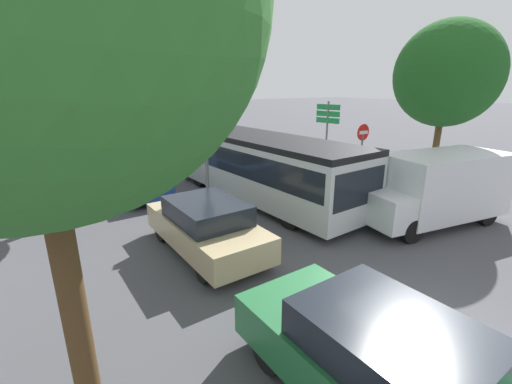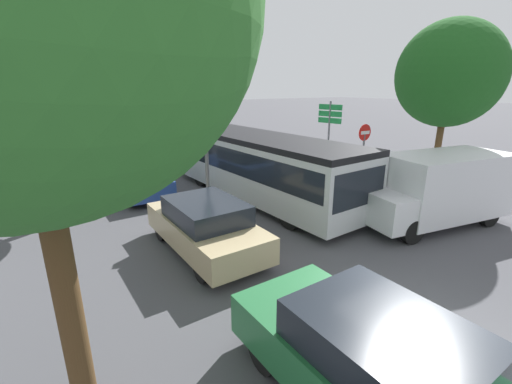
{
  "view_description": "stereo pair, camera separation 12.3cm",
  "coord_description": "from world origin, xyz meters",
  "px_view_note": "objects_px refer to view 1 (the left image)",
  "views": [
    {
      "loc": [
        -5.27,
        -2.44,
        4.35
      ],
      "look_at": [
        0.2,
        6.1,
        1.2
      ],
      "focal_mm": 24.0,
      "sensor_mm": 36.0,
      "label": 1
    },
    {
      "loc": [
        -5.16,
        -2.5,
        4.35
      ],
      "look_at": [
        0.2,
        6.1,
        1.2
      ],
      "focal_mm": 24.0,
      "sensor_mm": 36.0,
      "label": 2
    }
  ],
  "objects_px": {
    "queued_car_tan": "(206,226)",
    "queued_car_black": "(106,154)",
    "white_van": "(437,187)",
    "traffic_light": "(206,146)",
    "no_entry_sign": "(362,146)",
    "queued_car_blue": "(137,179)",
    "direction_sign_post": "(327,121)",
    "tree_left_near": "(27,12)",
    "queued_car_green": "(382,365)",
    "tree_left_mid": "(44,90)",
    "articulated_bus": "(213,149)",
    "city_bus_rear": "(77,120)",
    "tree_right_near": "(447,74)",
    "tree_left_far": "(27,66)"
  },
  "relations": [
    {
      "from": "no_entry_sign",
      "to": "direction_sign_post",
      "type": "distance_m",
      "value": 3.84
    },
    {
      "from": "articulated_bus",
      "to": "tree_left_near",
      "type": "distance_m",
      "value": 12.92
    },
    {
      "from": "tree_left_near",
      "to": "tree_right_near",
      "type": "distance_m",
      "value": 13.17
    },
    {
      "from": "queued_car_black",
      "to": "queued_car_tan",
      "type": "bearing_deg",
      "value": 179.36
    },
    {
      "from": "traffic_light",
      "to": "tree_right_near",
      "type": "relative_size",
      "value": 0.51
    },
    {
      "from": "queued_car_blue",
      "to": "no_entry_sign",
      "type": "xyz_separation_m",
      "value": [
        8.5,
        -4.19,
        1.17
      ]
    },
    {
      "from": "queued_car_black",
      "to": "tree_left_near",
      "type": "distance_m",
      "value": 16.61
    },
    {
      "from": "queued_car_tan",
      "to": "direction_sign_post",
      "type": "relative_size",
      "value": 1.2
    },
    {
      "from": "tree_right_near",
      "to": "queued_car_black",
      "type": "bearing_deg",
      "value": 127.61
    },
    {
      "from": "queued_car_green",
      "to": "queued_car_black",
      "type": "bearing_deg",
      "value": -1.38
    },
    {
      "from": "queued_car_green",
      "to": "queued_car_black",
      "type": "xyz_separation_m",
      "value": [
        -0.32,
        17.92,
        -0.03
      ]
    },
    {
      "from": "city_bus_rear",
      "to": "white_van",
      "type": "distance_m",
      "value": 30.03
    },
    {
      "from": "no_entry_sign",
      "to": "queued_car_blue",
      "type": "bearing_deg",
      "value": -116.23
    },
    {
      "from": "direction_sign_post",
      "to": "tree_right_near",
      "type": "distance_m",
      "value": 6.43
    },
    {
      "from": "queued_car_black",
      "to": "white_van",
      "type": "height_order",
      "value": "white_van"
    },
    {
      "from": "queued_car_tan",
      "to": "white_van",
      "type": "bearing_deg",
      "value": -109.02
    },
    {
      "from": "tree_left_near",
      "to": "queued_car_blue",
      "type": "bearing_deg",
      "value": 72.39
    },
    {
      "from": "queued_car_blue",
      "to": "no_entry_sign",
      "type": "height_order",
      "value": "no_entry_sign"
    },
    {
      "from": "queued_car_green",
      "to": "queued_car_black",
      "type": "relative_size",
      "value": 1.04
    },
    {
      "from": "queued_car_black",
      "to": "queued_car_blue",
      "type": "bearing_deg",
      "value": 178.58
    },
    {
      "from": "queued_car_tan",
      "to": "queued_car_black",
      "type": "height_order",
      "value": "queued_car_tan"
    },
    {
      "from": "queued_car_black",
      "to": "tree_right_near",
      "type": "height_order",
      "value": "tree_right_near"
    },
    {
      "from": "queued_car_blue",
      "to": "tree_left_mid",
      "type": "height_order",
      "value": "tree_left_mid"
    },
    {
      "from": "tree_left_mid",
      "to": "tree_right_near",
      "type": "bearing_deg",
      "value": -22.58
    },
    {
      "from": "tree_left_near",
      "to": "tree_right_near",
      "type": "xyz_separation_m",
      "value": [
        12.82,
        2.97,
        -0.3
      ]
    },
    {
      "from": "white_van",
      "to": "tree_left_mid",
      "type": "relative_size",
      "value": 0.85
    },
    {
      "from": "queued_car_blue",
      "to": "traffic_light",
      "type": "distance_m",
      "value": 4.53
    },
    {
      "from": "tree_left_near",
      "to": "direction_sign_post",
      "type": "bearing_deg",
      "value": 34.93
    },
    {
      "from": "city_bus_rear",
      "to": "traffic_light",
      "type": "xyz_separation_m",
      "value": [
        1.23,
        -24.8,
        1.06
      ]
    },
    {
      "from": "queued_car_black",
      "to": "traffic_light",
      "type": "xyz_separation_m",
      "value": [
        1.45,
        -10.04,
        1.75
      ]
    },
    {
      "from": "queued_car_blue",
      "to": "tree_left_near",
      "type": "distance_m",
      "value": 11.03
    },
    {
      "from": "queued_car_blue",
      "to": "tree_left_near",
      "type": "height_order",
      "value": "tree_left_near"
    },
    {
      "from": "city_bus_rear",
      "to": "queued_car_blue",
      "type": "height_order",
      "value": "city_bus_rear"
    },
    {
      "from": "queued_car_tan",
      "to": "queued_car_blue",
      "type": "distance_m",
      "value": 6.12
    },
    {
      "from": "queued_car_green",
      "to": "queued_car_blue",
      "type": "bearing_deg",
      "value": -1.36
    },
    {
      "from": "tree_left_mid",
      "to": "queued_car_tan",
      "type": "bearing_deg",
      "value": -56.71
    },
    {
      "from": "traffic_light",
      "to": "queued_car_black",
      "type": "bearing_deg",
      "value": -152.64
    },
    {
      "from": "articulated_bus",
      "to": "queued_car_black",
      "type": "distance_m",
      "value": 6.7
    },
    {
      "from": "queued_car_blue",
      "to": "traffic_light",
      "type": "bearing_deg",
      "value": -163.5
    },
    {
      "from": "no_entry_sign",
      "to": "queued_car_green",
      "type": "bearing_deg",
      "value": -47.36
    },
    {
      "from": "articulated_bus",
      "to": "city_bus_rear",
      "type": "relative_size",
      "value": 1.48
    },
    {
      "from": "queued_car_tan",
      "to": "direction_sign_post",
      "type": "xyz_separation_m",
      "value": [
        9.56,
        5.47,
        1.82
      ]
    },
    {
      "from": "traffic_light",
      "to": "tree_left_near",
      "type": "xyz_separation_m",
      "value": [
        -4.41,
        -5.73,
        2.54
      ]
    },
    {
      "from": "no_entry_sign",
      "to": "tree_right_near",
      "type": "height_order",
      "value": "tree_right_near"
    },
    {
      "from": "white_van",
      "to": "traffic_light",
      "type": "xyz_separation_m",
      "value": [
        -6.1,
        4.32,
        1.26
      ]
    },
    {
      "from": "tree_left_near",
      "to": "tree_left_mid",
      "type": "height_order",
      "value": "tree_left_near"
    },
    {
      "from": "tree_left_far",
      "to": "tree_right_near",
      "type": "relative_size",
      "value": 1.24
    },
    {
      "from": "white_van",
      "to": "direction_sign_post",
      "type": "xyz_separation_m",
      "value": [
        2.38,
        7.61,
        1.33
      ]
    },
    {
      "from": "city_bus_rear",
      "to": "direction_sign_post",
      "type": "relative_size",
      "value": 3.22
    },
    {
      "from": "queued_car_green",
      "to": "queued_car_blue",
      "type": "relative_size",
      "value": 1.11
    }
  ]
}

